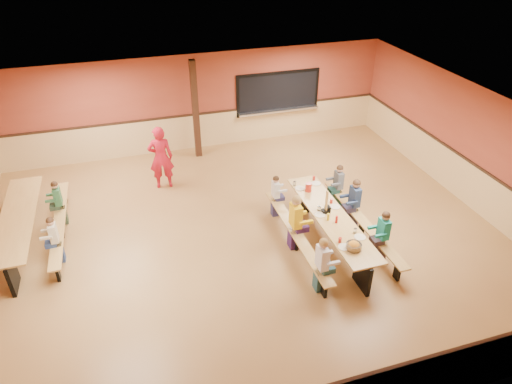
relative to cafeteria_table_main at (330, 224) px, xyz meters
name	(u,v)px	position (x,y,z in m)	size (l,w,h in m)	color
ground	(243,236)	(-1.84, 0.82, -0.53)	(12.00, 12.00, 0.00)	olive
room_envelope	(242,212)	(-1.84, 0.82, 0.16)	(12.04, 10.04, 3.02)	#9A402C
kitchen_pass_through	(278,95)	(0.76, 5.78, 0.96)	(2.78, 0.28, 1.38)	black
structural_post	(196,110)	(-2.04, 5.22, 0.97)	(0.18, 0.18, 3.00)	black
cafeteria_table_main	(330,224)	(0.00, 0.00, 0.00)	(1.91, 3.70, 0.74)	tan
cafeteria_table_second	(20,224)	(-6.74, 2.05, 0.00)	(1.91, 3.70, 0.74)	tan
seated_child_white_left	(322,265)	(-0.83, -1.34, 0.10)	(0.39, 0.32, 1.25)	white
seated_adult_yellow	(295,222)	(-0.83, 0.09, 0.15)	(0.44, 0.36, 1.35)	yellow
seated_child_grey_left	(276,196)	(-0.83, 1.42, 0.03)	(0.32, 0.26, 1.11)	white
seated_child_teal_right	(382,236)	(0.82, -0.84, 0.08)	(0.37, 0.30, 1.21)	teal
seated_child_navy_right	(354,203)	(0.82, 0.47, 0.10)	(0.39, 0.32, 1.25)	navy
seated_child_char_right	(338,186)	(0.82, 1.33, 0.06)	(0.36, 0.29, 1.18)	#52565D
seated_child_green_sec	(59,203)	(-5.91, 2.62, 0.05)	(0.34, 0.28, 1.16)	#336E44
seated_child_tan_sec	(55,240)	(-5.91, 1.13, 0.04)	(0.33, 0.27, 1.13)	beige
standing_woman	(161,158)	(-3.33, 3.65, 0.37)	(0.66, 0.43, 1.80)	red
punch_pitcher	(308,187)	(-0.09, 1.13, 0.32)	(0.16, 0.16, 0.22)	red
chip_bowl	(354,246)	(-0.07, -1.19, 0.29)	(0.32, 0.32, 0.15)	orange
napkin_dispenser	(328,209)	(0.00, 0.20, 0.28)	(0.10, 0.14, 0.13)	black
condiment_mustard	(328,217)	(-0.14, -0.13, 0.30)	(0.06, 0.06, 0.17)	yellow
condiment_ketchup	(337,219)	(-0.01, -0.27, 0.30)	(0.06, 0.06, 0.17)	#B2140F
table_paddle	(326,207)	(-0.06, 0.17, 0.35)	(0.16, 0.16, 0.56)	black
place_settings	(331,214)	(0.00, 0.00, 0.27)	(0.65, 3.30, 0.11)	beige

